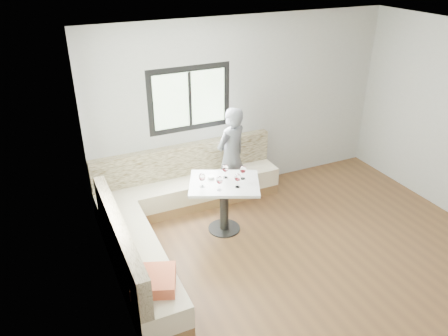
{
  "coord_description": "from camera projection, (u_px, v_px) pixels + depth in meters",
  "views": [
    {
      "loc": [
        -3.04,
        -3.39,
        3.71
      ],
      "look_at": [
        -0.8,
        1.48,
        0.94
      ],
      "focal_mm": 35.0,
      "sensor_mm": 36.0,
      "label": 1
    }
  ],
  "objects": [
    {
      "name": "wine_glass_a",
      "position": [
        202.0,
        178.0,
        5.83
      ],
      "size": [
        0.09,
        0.09,
        0.2
      ],
      "color": "white",
      "rests_on": "table"
    },
    {
      "name": "room",
      "position": [
        333.0,
        171.0,
        4.95
      ],
      "size": [
        5.01,
        5.01,
        2.81
      ],
      "color": "brown",
      "rests_on": "ground"
    },
    {
      "name": "banquette",
      "position": [
        169.0,
        214.0,
        6.12
      ],
      "size": [
        2.92,
        2.8,
        0.95
      ],
      "color": "brown",
      "rests_on": "ground"
    },
    {
      "name": "wine_glass_d",
      "position": [
        225.0,
        169.0,
        6.06
      ],
      "size": [
        0.09,
        0.09,
        0.2
      ],
      "color": "white",
      "rests_on": "table"
    },
    {
      "name": "person",
      "position": [
        231.0,
        157.0,
        6.71
      ],
      "size": [
        0.68,
        0.57,
        1.58
      ],
      "primitive_type": "imported",
      "rotation": [
        0.0,
        0.0,
        3.53
      ],
      "color": "#595C62",
      "rests_on": "ground"
    },
    {
      "name": "wine_glass_c",
      "position": [
        238.0,
        178.0,
        5.83
      ],
      "size": [
        0.09,
        0.09,
        0.2
      ],
      "color": "white",
      "rests_on": "table"
    },
    {
      "name": "wine_glass_e",
      "position": [
        243.0,
        170.0,
        6.03
      ],
      "size": [
        0.09,
        0.09,
        0.2
      ],
      "color": "white",
      "rests_on": "table"
    },
    {
      "name": "olive_ramekin",
      "position": [
        211.0,
        177.0,
        6.1
      ],
      "size": [
        0.09,
        0.09,
        0.04
      ],
      "color": "white",
      "rests_on": "table"
    },
    {
      "name": "wine_glass_b",
      "position": [
        219.0,
        181.0,
        5.76
      ],
      "size": [
        0.09,
        0.09,
        0.2
      ],
      "color": "white",
      "rests_on": "table"
    },
    {
      "name": "table",
      "position": [
        224.0,
        194.0,
        6.1
      ],
      "size": [
        1.17,
        1.07,
        0.78
      ],
      "rotation": [
        0.0,
        0.0,
        -0.43
      ],
      "color": "black",
      "rests_on": "ground"
    }
  ]
}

